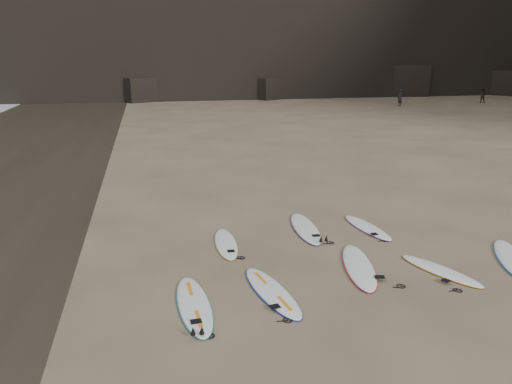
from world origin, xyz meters
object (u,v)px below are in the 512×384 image
surfboard_5 (226,243)px  person_a (400,98)px  surfboard_0 (194,305)px  surfboard_6 (305,228)px  surfboard_2 (359,266)px  surfboard_7 (367,227)px  surfboard_4 (511,258)px  surfboard_1 (272,291)px  person_b (482,95)px  surfboard_3 (441,270)px

surfboard_5 → person_a: bearing=58.0°
surfboard_0 → surfboard_6: size_ratio=0.97×
surfboard_2 → surfboard_7: bearing=75.3°
surfboard_0 → surfboard_7: 6.57m
person_a → surfboard_4: bearing=-26.1°
surfboard_4 → surfboard_6: surfboard_6 is taller
surfboard_7 → surfboard_2: bearing=-126.1°
surfboard_6 → surfboard_1: bearing=-112.8°
surfboard_6 → surfboard_7: bearing=-5.0°
surfboard_7 → person_b: (27.70, 33.00, 0.73)m
surfboard_1 → person_a: bearing=48.7°
surfboard_3 → surfboard_7: size_ratio=0.95×
surfboard_4 → person_b: 43.83m
surfboard_5 → person_b: size_ratio=1.50×
surfboard_2 → surfboard_4: bearing=8.8°
surfboard_2 → surfboard_6: bearing=112.2°
surfboard_0 → surfboard_7: surfboard_0 is taller
surfboard_5 → person_a: size_ratio=1.43×
surfboard_2 → person_b: size_ratio=1.79×
surfboard_0 → surfboard_2: surfboard_2 is taller
surfboard_1 → surfboard_7: surfboard_1 is taller
surfboard_5 → surfboard_6: bearing=18.1°
surfboard_5 → person_a: 39.02m
surfboard_0 → surfboard_2: (4.09, 1.06, 0.00)m
surfboard_0 → surfboard_3: surfboard_0 is taller
surfboard_7 → person_a: person_a is taller
surfboard_1 → surfboard_3: surfboard_1 is taller
surfboard_6 → surfboard_7: (1.82, -0.32, -0.01)m
surfboard_2 → person_a: size_ratio=1.70×
surfboard_7 → surfboard_5: bearing=177.3°
surfboard_3 → surfboard_5: (-4.72, 2.82, 0.00)m
surfboard_0 → person_a: 42.37m
surfboard_6 → surfboard_0: bearing=-128.0°
surfboard_3 → surfboard_0: bearing=162.2°
person_a → surfboard_2: bearing=-31.6°
surfboard_7 → surfboard_0: bearing=-154.2°
surfboard_2 → surfboard_5: bearing=156.8°
surfboard_2 → person_b: 45.94m
surfboard_4 → person_b: (25.13, 35.90, 0.72)m
surfboard_1 → surfboard_5: bearing=90.2°
surfboard_4 → surfboard_5: bearing=-173.5°
surfboard_6 → person_a: (19.63, 31.44, 0.76)m
surfboard_0 → surfboard_5: (1.18, 3.25, -0.01)m
surfboard_3 → surfboard_6: (-2.24, 3.51, 0.01)m
surfboard_1 → surfboard_4: 6.36m
surfboard_0 → person_a: (23.29, 35.38, 0.76)m
surfboard_1 → surfboard_2: surfboard_2 is taller
surfboard_6 → surfboard_4: bearing=-31.4°
surfboard_0 → person_b: bearing=45.4°
surfboard_0 → surfboard_4: size_ratio=1.02×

